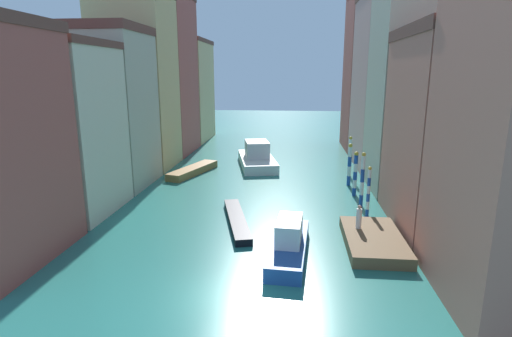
# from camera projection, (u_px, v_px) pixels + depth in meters

# --- Properties ---
(ground_plane) EXTENTS (154.00, 154.00, 0.00)m
(ground_plane) POSITION_uv_depth(u_px,v_px,m) (262.00, 175.00, 43.68)
(ground_plane) COLOR #28756B
(building_left_1) EXTENTS (7.90, 7.92, 13.15)m
(building_left_1) POSITION_uv_depth(u_px,v_px,m) (59.00, 129.00, 30.73)
(building_left_1) COLOR beige
(building_left_1) RESTS_ON ground
(building_left_2) EXTENTS (7.90, 7.97, 15.07)m
(building_left_2) POSITION_uv_depth(u_px,v_px,m) (106.00, 107.00, 38.31)
(building_left_2) COLOR #BCB299
(building_left_2) RESTS_ON ground
(building_left_3) EXTENTS (7.90, 7.74, 19.55)m
(building_left_3) POSITION_uv_depth(u_px,v_px,m) (137.00, 82.00, 45.64)
(building_left_3) COLOR #DBB77A
(building_left_3) RESTS_ON ground
(building_left_4) EXTENTS (7.90, 9.98, 21.05)m
(building_left_4) POSITION_uv_depth(u_px,v_px,m) (162.00, 75.00, 54.06)
(building_left_4) COLOR #B25147
(building_left_4) RESTS_ON ground
(building_left_5) EXTENTS (7.90, 11.38, 15.93)m
(building_left_5) POSITION_uv_depth(u_px,v_px,m) (184.00, 91.00, 65.25)
(building_left_5) COLOR #DBB77A
(building_left_5) RESTS_ON ground
(building_right_1) EXTENTS (7.90, 10.53, 13.81)m
(building_right_1) POSITION_uv_depth(u_px,v_px,m) (458.00, 130.00, 27.44)
(building_right_1) COLOR #C6705B
(building_right_1) RESTS_ON ground
(building_right_2) EXTENTS (7.90, 8.83, 20.09)m
(building_right_2) POSITION_uv_depth(u_px,v_px,m) (419.00, 81.00, 36.39)
(building_right_2) COLOR #BCB299
(building_right_2) RESTS_ON ground
(building_right_3) EXTENTS (7.90, 11.68, 19.78)m
(building_right_3) POSITION_uv_depth(u_px,v_px,m) (392.00, 80.00, 46.26)
(building_right_3) COLOR tan
(building_right_3) RESTS_ON ground
(building_right_4) EXTENTS (7.90, 10.07, 22.64)m
(building_right_4) POSITION_uv_depth(u_px,v_px,m) (375.00, 69.00, 56.68)
(building_right_4) COLOR #B25147
(building_right_4) RESTS_ON ground
(waterfront_dock) EXTENTS (3.54, 6.74, 0.72)m
(waterfront_dock) POSITION_uv_depth(u_px,v_px,m) (373.00, 240.00, 25.65)
(waterfront_dock) COLOR brown
(waterfront_dock) RESTS_ON ground
(person_on_dock) EXTENTS (0.36, 0.36, 1.60)m
(person_on_dock) POSITION_uv_depth(u_px,v_px,m) (359.00, 217.00, 26.54)
(person_on_dock) COLOR white
(person_on_dock) RESTS_ON waterfront_dock
(mooring_pole_0) EXTENTS (0.28, 0.28, 3.96)m
(mooring_pole_0) POSITION_uv_depth(u_px,v_px,m) (368.00, 191.00, 30.42)
(mooring_pole_0) COLOR #1E479E
(mooring_pole_0) RESTS_ON ground
(mooring_pole_1) EXTENTS (0.34, 0.34, 4.59)m
(mooring_pole_1) POSITION_uv_depth(u_px,v_px,m) (362.00, 180.00, 32.53)
(mooring_pole_1) COLOR #1E479E
(mooring_pole_1) RESTS_ON ground
(mooring_pole_2) EXTENTS (0.38, 0.38, 4.03)m
(mooring_pole_2) POSITION_uv_depth(u_px,v_px,m) (355.00, 173.00, 35.74)
(mooring_pole_2) COLOR #1E479E
(mooring_pole_2) RESTS_ON ground
(mooring_pole_3) EXTENTS (0.39, 0.39, 4.16)m
(mooring_pole_3) POSITION_uv_depth(u_px,v_px,m) (349.00, 164.00, 39.08)
(mooring_pole_3) COLOR #1E479E
(mooring_pole_3) RESTS_ON ground
(mooring_pole_4) EXTENTS (0.35, 0.35, 4.29)m
(mooring_pole_4) POSITION_uv_depth(u_px,v_px,m) (350.00, 156.00, 42.60)
(mooring_pole_4) COLOR #1E479E
(mooring_pole_4) RESTS_ON ground
(vaporetto_white) EXTENTS (5.68, 10.37, 2.96)m
(vaporetto_white) POSITION_uv_depth(u_px,v_px,m) (257.00, 157.00, 47.70)
(vaporetto_white) COLOR white
(vaporetto_white) RESTS_ON ground
(gondola_black) EXTENTS (3.21, 8.46, 0.50)m
(gondola_black) POSITION_uv_depth(u_px,v_px,m) (237.00, 220.00, 29.51)
(gondola_black) COLOR black
(gondola_black) RESTS_ON ground
(motorboat_0) EXTENTS (2.60, 7.65, 2.26)m
(motorboat_0) POSITION_uv_depth(u_px,v_px,m) (289.00, 242.00, 24.28)
(motorboat_0) COLOR #234C93
(motorboat_0) RESTS_ON ground
(motorboat_1) EXTENTS (4.07, 8.09, 0.76)m
(motorboat_1) POSITION_uv_depth(u_px,v_px,m) (193.00, 170.00, 44.05)
(motorboat_1) COLOR olive
(motorboat_1) RESTS_ON ground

